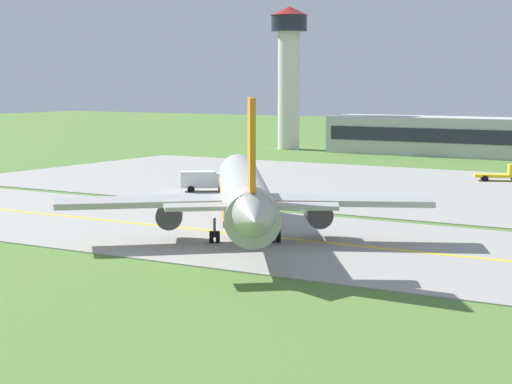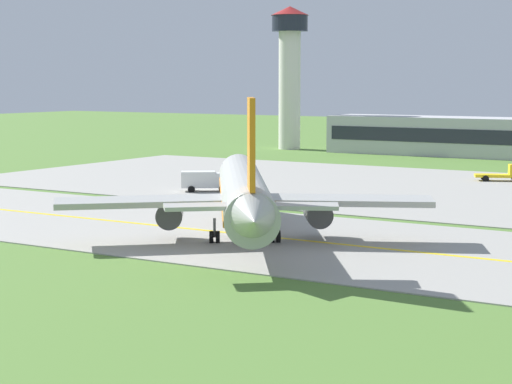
% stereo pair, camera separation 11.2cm
% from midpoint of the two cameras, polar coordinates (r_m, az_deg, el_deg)
% --- Properties ---
extents(ground_plane, '(500.00, 500.00, 0.00)m').
position_cam_midpoint_polar(ground_plane, '(84.34, -1.01, -2.65)').
color(ground_plane, '#517A33').
extents(taxiway_strip, '(240.00, 28.00, 0.10)m').
position_cam_midpoint_polar(taxiway_strip, '(84.33, -1.01, -2.61)').
color(taxiway_strip, '#9E9B93').
rests_on(taxiway_strip, ground).
extents(apron_pad, '(140.00, 52.00, 0.10)m').
position_cam_midpoint_polar(apron_pad, '(118.20, 14.20, -0.09)').
color(apron_pad, '#9E9B93').
rests_on(apron_pad, ground).
extents(taxiway_centreline, '(220.00, 0.60, 0.01)m').
position_cam_midpoint_polar(taxiway_centreline, '(84.32, -1.01, -2.58)').
color(taxiway_centreline, yellow).
rests_on(taxiway_centreline, taxiway_strip).
extents(airplane_lead, '(28.99, 34.66, 12.70)m').
position_cam_midpoint_polar(airplane_lead, '(80.92, -0.76, -0.09)').
color(airplane_lead, '#ADADA8').
rests_on(airplane_lead, ground).
extents(service_truck_catering, '(6.68, 4.46, 2.59)m').
position_cam_midpoint_polar(service_truck_catering, '(133.00, 15.00, 1.13)').
color(service_truck_catering, yellow).
rests_on(service_truck_catering, ground).
extents(service_truck_pushback, '(6.09, 5.13, 2.60)m').
position_cam_midpoint_polar(service_truck_pushback, '(116.64, -3.20, 0.75)').
color(service_truck_pushback, silver).
rests_on(service_truck_pushback, ground).
extents(terminal_building, '(57.57, 10.84, 8.32)m').
position_cam_midpoint_polar(terminal_building, '(174.99, 13.52, 3.28)').
color(terminal_building, '#B2B2B7').
rests_on(terminal_building, ground).
extents(control_tower, '(7.60, 7.60, 28.60)m').
position_cam_midpoint_polar(control_tower, '(189.23, 2.01, 7.82)').
color(control_tower, silver).
rests_on(control_tower, ground).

